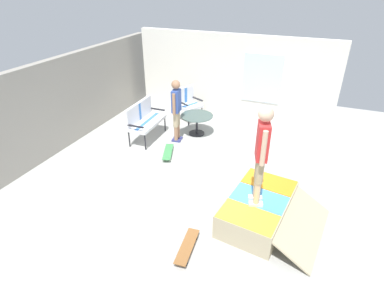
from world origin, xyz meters
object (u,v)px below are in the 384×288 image
(patio_bench, at_px, (143,117))
(person_skater, at_px, (262,150))
(person_watching, at_px, (176,107))
(skateboard_by_bench, at_px, (168,152))
(skate_ramp, at_px, (260,209))
(patio_table, at_px, (197,121))
(patio_chair_near_house, at_px, (188,101))
(skateboard_spare, at_px, (187,246))

(patio_bench, height_order, person_skater, person_skater)
(person_watching, distance_m, skateboard_by_bench, 1.22)
(skate_ramp, xyz_separation_m, skateboard_by_bench, (1.47, 2.58, -0.16))
(patio_table, bearing_deg, person_skater, -142.68)
(person_watching, bearing_deg, skate_ramp, -130.16)
(skate_ramp, bearing_deg, person_watching, 49.84)
(patio_bench, xyz_separation_m, patio_table, (0.78, -1.24, -0.21))
(person_skater, bearing_deg, skateboard_by_bench, 57.29)
(person_watching, height_order, person_skater, person_skater)
(skate_ramp, relative_size, patio_chair_near_house, 1.85)
(patio_table, height_order, skateboard_spare, patio_table)
(patio_bench, bearing_deg, patio_table, -57.96)
(skate_ramp, distance_m, person_watching, 3.62)
(skate_ramp, relative_size, person_watching, 1.13)
(patio_bench, xyz_separation_m, person_watching, (0.22, -0.89, 0.36))
(person_skater, relative_size, skateboard_spare, 2.19)
(patio_bench, distance_m, person_skater, 4.26)
(patio_bench, distance_m, patio_table, 1.48)
(patio_bench, height_order, person_watching, person_watching)
(patio_bench, relative_size, patio_table, 1.40)
(skate_ramp, xyz_separation_m, person_watching, (2.28, 2.71, 0.74))
(person_watching, bearing_deg, patio_table, -32.62)
(patio_chair_near_house, bearing_deg, person_watching, -168.94)
(person_skater, distance_m, skateboard_by_bench, 3.32)
(skate_ramp, bearing_deg, person_skater, 152.80)
(patio_chair_near_house, distance_m, skateboard_by_bench, 2.30)
(person_watching, relative_size, person_skater, 0.94)
(patio_bench, bearing_deg, person_skater, -122.11)
(patio_bench, height_order, skateboard_spare, patio_bench)
(patio_chair_near_house, height_order, skateboard_by_bench, patio_chair_near_house)
(skate_ramp, relative_size, patio_table, 2.10)
(patio_chair_near_house, distance_m, skateboard_spare, 5.30)
(skateboard_spare, bearing_deg, patio_table, 19.40)
(patio_bench, bearing_deg, skateboard_spare, -140.71)
(skate_ramp, bearing_deg, patio_table, 39.61)
(skateboard_by_bench, bearing_deg, person_skater, -122.71)
(person_skater, distance_m, skateboard_spare, 1.99)
(skate_ramp, height_order, patio_table, patio_table)
(person_skater, bearing_deg, person_watching, 47.30)
(skate_ramp, xyz_separation_m, patio_bench, (2.06, 3.59, 0.37))
(person_skater, xyz_separation_m, skateboard_by_bench, (1.61, 2.51, -1.46))
(patio_table, height_order, person_watching, person_watching)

